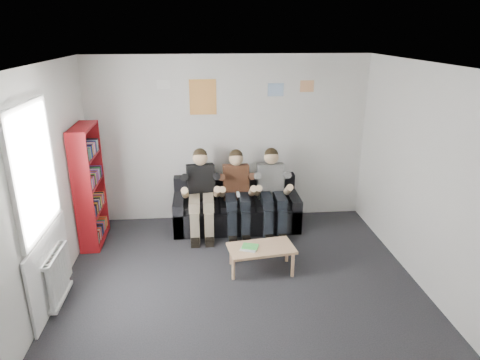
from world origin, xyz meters
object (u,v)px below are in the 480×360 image
object	(u,v)px
person_right	(272,192)
bookshelf	(90,186)
person_middle	(237,193)
coffee_table	(261,250)
person_left	(201,194)
sofa	(236,209)

from	to	relation	value
person_right	bookshelf	bearing A→B (deg)	-175.95
bookshelf	person_middle	world-z (taller)	bookshelf
coffee_table	person_left	world-z (taller)	person_left
person_left	person_right	xyz separation A→B (m)	(1.11, 0.00, -0.01)
bookshelf	person_right	xyz separation A→B (m)	(2.73, 0.17, -0.25)
person_left	person_middle	xyz separation A→B (m)	(0.56, 0.00, -0.01)
bookshelf	person_left	xyz separation A→B (m)	(1.62, 0.17, -0.25)
person_middle	person_right	bearing A→B (deg)	-0.18
coffee_table	person_middle	bearing A→B (deg)	100.10
person_left	person_right	world-z (taller)	person_left
bookshelf	person_middle	xyz separation A→B (m)	(2.17, 0.17, -0.26)
bookshelf	coffee_table	size ratio (longest dim) A/B	2.07
bookshelf	person_left	distance (m)	1.65
sofa	coffee_table	size ratio (longest dim) A/B	2.32
sofa	person_middle	xyz separation A→B (m)	(0.00, -0.19, 0.36)
coffee_table	sofa	bearing A→B (deg)	98.76
person_right	person_left	bearing A→B (deg)	-179.46
bookshelf	person_right	bearing A→B (deg)	2.24
sofa	coffee_table	world-z (taller)	sofa
sofa	bookshelf	distance (m)	2.29
person_right	coffee_table	bearing A→B (deg)	-104.89
bookshelf	person_middle	size ratio (longest dim) A/B	1.38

